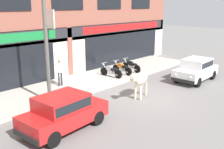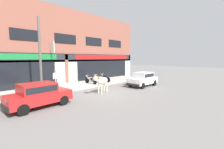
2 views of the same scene
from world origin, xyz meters
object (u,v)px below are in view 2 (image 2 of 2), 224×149
(car_1, at_px, (143,78))
(motorcycle_1, at_px, (99,79))
(pedestrian, at_px, (56,77))
(cow, at_px, (102,81))
(motorcycle_2, at_px, (105,78))
(motorcycle_0, at_px, (91,80))
(car_0, at_px, (39,94))
(utility_pole, at_px, (40,56))

(car_1, height_order, motorcycle_1, car_1)
(motorcycle_1, bearing_deg, pedestrian, 168.58)
(cow, xyz_separation_m, motorcycle_2, (3.63, 3.51, -0.45))
(motorcycle_0, bearing_deg, pedestrian, 165.73)
(motorcycle_2, height_order, pedestrian, pedestrian)
(motorcycle_0, height_order, pedestrian, pedestrian)
(motorcycle_0, bearing_deg, cow, -113.44)
(car_0, bearing_deg, pedestrian, 54.86)
(motorcycle_1, distance_m, motorcycle_2, 1.00)
(cow, distance_m, pedestrian, 4.83)
(motorcycle_0, relative_size, motorcycle_1, 1.00)
(car_1, bearing_deg, motorcycle_1, 119.50)
(motorcycle_2, bearing_deg, car_1, -71.79)
(car_0, xyz_separation_m, motorcycle_1, (7.68, 3.53, -0.26))
(car_0, bearing_deg, utility_pole, 66.34)
(car_0, height_order, car_1, same)
(cow, height_order, pedestrian, pedestrian)
(cow, distance_m, motorcycle_1, 4.40)
(car_0, distance_m, car_1, 10.11)
(car_0, relative_size, motorcycle_2, 2.04)
(car_1, relative_size, utility_pole, 0.63)
(cow, bearing_deg, motorcycle_1, 53.24)
(cow, distance_m, car_1, 5.08)
(cow, relative_size, utility_pole, 0.36)
(motorcycle_2, height_order, utility_pole, utility_pole)
(car_0, distance_m, motorcycle_1, 8.45)
(cow, bearing_deg, car_0, -179.75)
(motorcycle_1, xyz_separation_m, motorcycle_2, (1.00, 0.00, 0.00))
(motorcycle_0, relative_size, motorcycle_2, 1.00)
(pedestrian, height_order, utility_pole, utility_pole)
(pedestrian, distance_m, utility_pole, 3.27)
(car_1, bearing_deg, utility_pole, 159.17)
(cow, relative_size, motorcycle_0, 1.16)
(motorcycle_1, bearing_deg, utility_pole, -172.46)
(car_0, height_order, utility_pole, utility_pole)
(pedestrian, bearing_deg, utility_pole, -137.80)
(utility_pole, bearing_deg, car_0, -113.66)
(cow, bearing_deg, utility_pole, 145.70)
(car_1, distance_m, motorcycle_0, 5.53)
(cow, distance_m, motorcycle_2, 5.07)
(car_0, xyz_separation_m, motorcycle_0, (6.59, 3.57, -0.26))
(car_1, distance_m, motorcycle_2, 4.49)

